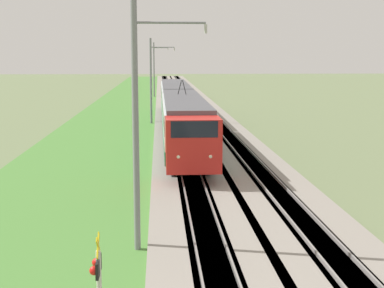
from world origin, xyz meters
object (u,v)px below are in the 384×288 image
(catenary_mast_near, at_px, (137,124))
(catenary_mast_far, at_px, (154,69))
(catenary_mast_mid, at_px, (151,80))
(passenger_train, at_px, (179,107))

(catenary_mast_near, distance_m, catenary_mast_far, 72.50)
(catenary_mast_mid, distance_m, catenary_mast_far, 36.25)
(catenary_mast_far, bearing_deg, catenary_mast_near, -180.00)
(passenger_train, height_order, catenary_mast_near, catenary_mast_near)
(catenary_mast_near, xyz_separation_m, catenary_mast_mid, (36.25, -0.00, -0.11))
(catenary_mast_near, bearing_deg, passenger_train, -4.86)
(catenary_mast_mid, relative_size, catenary_mast_far, 0.95)
(passenger_train, xyz_separation_m, catenary_mast_near, (-29.37, 2.50, 2.20))
(catenary_mast_mid, bearing_deg, catenary_mast_near, 180.00)
(passenger_train, xyz_separation_m, catenary_mast_far, (43.13, 2.50, 2.33))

